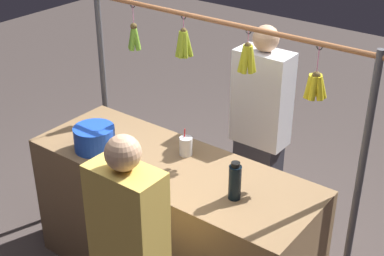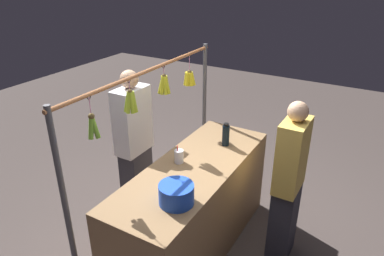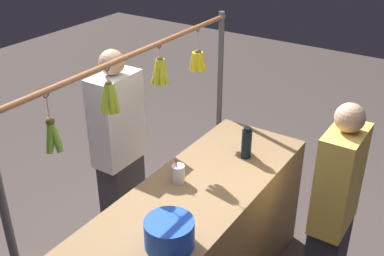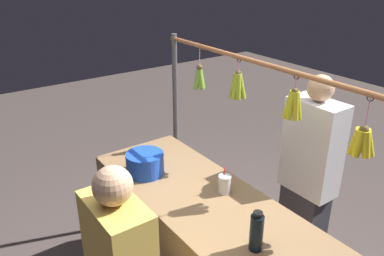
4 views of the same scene
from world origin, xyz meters
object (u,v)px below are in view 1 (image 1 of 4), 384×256
Objects in this scene: water_bottle at (235,182)px; vendor_person at (260,137)px; drink_cup at (186,146)px; blue_bucket at (95,138)px.

water_bottle is 0.96m from vendor_person.
water_bottle is 1.32× the size of drink_cup.
blue_bucket is 1.51× the size of drink_cup.
drink_cup is at bearing 75.75° from vendor_person.
vendor_person is at bearing -125.51° from blue_bucket.
vendor_person reaches higher than water_bottle.
vendor_person is (0.35, -0.87, -0.22)m from water_bottle.
water_bottle is 0.14× the size of vendor_person.
drink_cup is 0.69m from vendor_person.
water_bottle is at bearing 156.94° from drink_cup.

